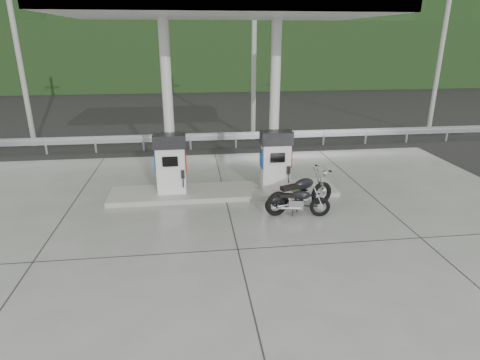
{
  "coord_description": "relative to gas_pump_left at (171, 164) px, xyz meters",
  "views": [
    {
      "loc": [
        -0.97,
        -9.11,
        4.64
      ],
      "look_at": [
        0.3,
        1.0,
        1.0
      ],
      "focal_mm": 30.0,
      "sensor_mm": 36.0,
      "label": 1
    }
  ],
  "objects": [
    {
      "name": "ground",
      "position": [
        1.6,
        -2.5,
        -1.07
      ],
      "size": [
        160.0,
        160.0,
        0.0
      ],
      "primitive_type": "plane",
      "color": "black",
      "rests_on": "ground"
    },
    {
      "name": "forecourt_apron",
      "position": [
        1.6,
        -2.5,
        -1.06
      ],
      "size": [
        18.0,
        14.0,
        0.02
      ],
      "primitive_type": "cube",
      "color": "slate",
      "rests_on": "ground"
    },
    {
      "name": "pump_island",
      "position": [
        1.6,
        0.0,
        -0.98
      ],
      "size": [
        7.0,
        1.4,
        0.15
      ],
      "primitive_type": "cube",
      "color": "gray",
      "rests_on": "forecourt_apron"
    },
    {
      "name": "gas_pump_left",
      "position": [
        0.0,
        0.0,
        0.0
      ],
      "size": [
        0.95,
        0.55,
        1.8
      ],
      "primitive_type": null,
      "color": "silver",
      "rests_on": "pump_island"
    },
    {
      "name": "gas_pump_right",
      "position": [
        3.2,
        0.0,
        0.0
      ],
      "size": [
        0.95,
        0.55,
        1.8
      ],
      "primitive_type": null,
      "color": "silver",
      "rests_on": "pump_island"
    },
    {
      "name": "canopy_column_left",
      "position": [
        0.0,
        0.4,
        1.6
      ],
      "size": [
        0.3,
        0.3,
        5.0
      ],
      "primitive_type": "cylinder",
      "color": "silver",
      "rests_on": "pump_island"
    },
    {
      "name": "canopy_column_right",
      "position": [
        3.2,
        0.4,
        1.6
      ],
      "size": [
        0.3,
        0.3,
        5.0
      ],
      "primitive_type": "cylinder",
      "color": "silver",
      "rests_on": "pump_island"
    },
    {
      "name": "canopy_roof",
      "position": [
        1.6,
        0.0,
        4.3
      ],
      "size": [
        8.5,
        5.0,
        0.4
      ],
      "primitive_type": "cube",
      "color": "white",
      "rests_on": "canopy_column_left"
    },
    {
      "name": "guardrail",
      "position": [
        1.6,
        5.5,
        -0.36
      ],
      "size": [
        26.0,
        0.16,
        1.42
      ],
      "primitive_type": null,
      "color": "#ADAFB6",
      "rests_on": "ground"
    },
    {
      "name": "road",
      "position": [
        1.6,
        9.0,
        -1.07
      ],
      "size": [
        60.0,
        7.0,
        0.01
      ],
      "primitive_type": "cube",
      "color": "black",
      "rests_on": "ground"
    },
    {
      "name": "utility_pole_a",
      "position": [
        -6.4,
        7.0,
        2.93
      ],
      "size": [
        0.22,
        0.22,
        8.0
      ],
      "primitive_type": "cylinder",
      "color": "gray",
      "rests_on": "ground"
    },
    {
      "name": "utility_pole_b",
      "position": [
        3.6,
        7.0,
        2.93
      ],
      "size": [
        0.22,
        0.22,
        8.0
      ],
      "primitive_type": "cylinder",
      "color": "gray",
      "rests_on": "ground"
    },
    {
      "name": "utility_pole_c",
      "position": [
        12.6,
        7.0,
        2.93
      ],
      "size": [
        0.22,
        0.22,
        8.0
      ],
      "primitive_type": "cylinder",
      "color": "gray",
      "rests_on": "ground"
    },
    {
      "name": "tree_band",
      "position": [
        1.6,
        27.5,
        1.93
      ],
      "size": [
        80.0,
        6.0,
        6.0
      ],
      "primitive_type": "cube",
      "color": "black",
      "rests_on": "ground"
    },
    {
      "name": "forested_hills",
      "position": [
        1.6,
        57.5,
        -1.07
      ],
      "size": [
        100.0,
        40.0,
        140.0
      ],
      "primitive_type": null,
      "color": "black",
      "rests_on": "ground"
    },
    {
      "name": "motorcycle_left",
      "position": [
        3.44,
        -1.84,
        -0.66
      ],
      "size": [
        1.72,
        0.81,
        0.78
      ],
      "primitive_type": null,
      "rotation": [
        0.0,
        0.0,
        -0.18
      ],
      "color": "black",
      "rests_on": "forecourt_apron"
    },
    {
      "name": "motorcycle_right",
      "position": [
        3.61,
        -1.47,
        -0.55
      ],
      "size": [
        2.19,
        1.39,
        0.99
      ],
      "primitive_type": null,
      "rotation": [
        0.0,
        0.0,
        0.38
      ],
      "color": "black",
      "rests_on": "forecourt_apron"
    }
  ]
}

